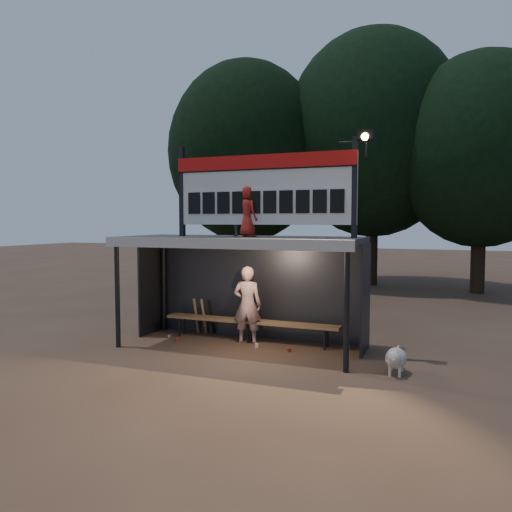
{
  "coord_description": "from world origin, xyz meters",
  "views": [
    {
      "loc": [
        4.05,
        -9.45,
        2.64
      ],
      "look_at": [
        0.2,
        0.4,
        1.9
      ],
      "focal_mm": 35.0,
      "sensor_mm": 36.0,
      "label": 1
    }
  ],
  "objects": [
    {
      "name": "child_a",
      "position": [
        -0.1,
        0.23,
        2.86
      ],
      "size": [
        0.57,
        0.47,
        1.08
      ],
      "primitive_type": "imported",
      "rotation": [
        0.0,
        0.0,
        3.26
      ],
      "color": "gray",
      "rests_on": "dugout_shelter"
    },
    {
      "name": "tree_mid",
      "position": [
        1.0,
        11.5,
        6.17
      ],
      "size": [
        7.22,
        7.22,
        10.36
      ],
      "color": "black",
      "rests_on": "ground"
    },
    {
      "name": "tree_left",
      "position": [
        -4.0,
        10.0,
        5.51
      ],
      "size": [
        6.46,
        6.46,
        9.27
      ],
      "color": "#2E2114",
      "rests_on": "ground"
    },
    {
      "name": "bats",
      "position": [
        -1.28,
        0.82,
        0.43
      ],
      "size": [
        0.47,
        0.33,
        0.84
      ],
      "color": "olive",
      "rests_on": "ground"
    },
    {
      "name": "dugout_shelter",
      "position": [
        0.0,
        0.24,
        1.85
      ],
      "size": [
        5.1,
        2.08,
        2.32
      ],
      "color": "#373739",
      "rests_on": "ground"
    },
    {
      "name": "tree_right",
      "position": [
        5.0,
        10.5,
        5.19
      ],
      "size": [
        6.08,
        6.08,
        8.72
      ],
      "color": "#312216",
      "rests_on": "ground"
    },
    {
      "name": "scoreboard_assembly",
      "position": [
        0.56,
        -0.01,
        3.32
      ],
      "size": [
        4.1,
        0.27,
        1.99
      ],
      "color": "black",
      "rests_on": "dugout_shelter"
    },
    {
      "name": "child_b",
      "position": [
        0.18,
        0.01,
        2.84
      ],
      "size": [
        0.6,
        0.58,
        1.03
      ],
      "primitive_type": "imported",
      "rotation": [
        0.0,
        0.0,
        2.44
      ],
      "color": "#A22119",
      "rests_on": "dugout_shelter"
    },
    {
      "name": "dog",
      "position": [
        3.22,
        -0.7,
        0.28
      ],
      "size": [
        0.36,
        0.81,
        0.49
      ],
      "color": "beige",
      "rests_on": "ground"
    },
    {
      "name": "ground",
      "position": [
        0.0,
        0.0,
        0.0
      ],
      "size": [
        80.0,
        80.0,
        0.0
      ],
      "primitive_type": "plane",
      "color": "#503628",
      "rests_on": "ground"
    },
    {
      "name": "bench",
      "position": [
        0.0,
        0.55,
        0.43
      ],
      "size": [
        4.0,
        0.35,
        0.48
      ],
      "color": "#966D47",
      "rests_on": "ground"
    },
    {
      "name": "litter",
      "position": [
        0.07,
        0.24,
        0.04
      ],
      "size": [
        4.04,
        0.8,
        0.08
      ],
      "color": "#A72C1C",
      "rests_on": "ground"
    },
    {
      "name": "player",
      "position": [
        0.0,
        0.4,
        0.84
      ],
      "size": [
        0.67,
        0.49,
        1.68
      ],
      "primitive_type": "imported",
      "rotation": [
        0.0,
        0.0,
        3.29
      ],
      "color": "silver",
      "rests_on": "ground"
    }
  ]
}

